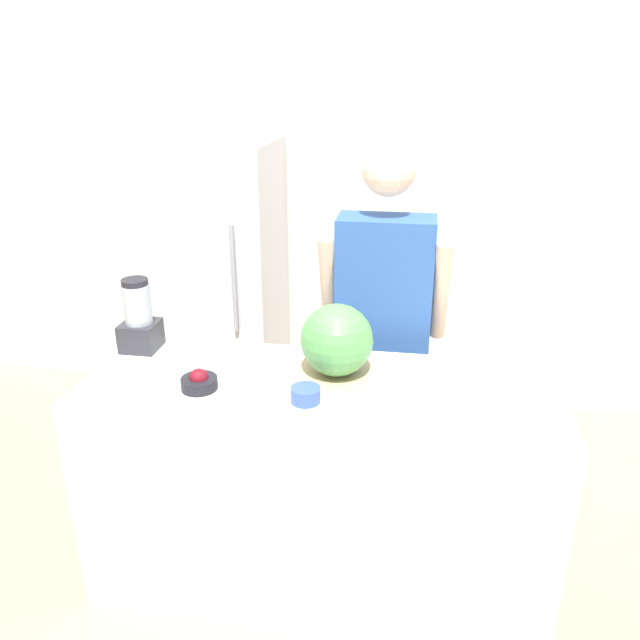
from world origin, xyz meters
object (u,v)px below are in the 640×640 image
Objects in this scene: watermelon at (337,340)px; bowl_cream at (249,385)px; refrigerator at (217,286)px; bowl_small_blue at (306,395)px; person at (382,331)px; bowl_cherries at (199,382)px; blender at (139,319)px.

watermelon reaches higher than bowl_cream.
refrigerator is 15.36× the size of bowl_small_blue.
refrigerator is 5.98× the size of watermelon.
person is at bearing 58.17° from bowl_cream.
watermelon is 2.04× the size of bowl_cherries.
bowl_cherries is (-0.49, -0.18, -0.12)m from watermelon.
refrigerator is 1.44m from bowl_cherries.
bowl_cherries is 0.20m from bowl_cream.
bowl_cherries is 0.44× the size of blender.
blender is at bearing -88.69° from refrigerator.
blender is at bearing 149.72° from bowl_cream.
blender is (-0.77, 0.34, 0.11)m from bowl_small_blue.
blender is (-0.56, 0.33, 0.09)m from bowl_cream.
bowl_small_blue is at bearing -107.67° from person.
bowl_cherries is at bearing -39.93° from blender.
bowl_cream is 0.66m from blender.
bowl_small_blue is 0.85m from blender.
bowl_cherries is (-0.64, -0.68, 0.04)m from person.
refrigerator is at bearing 91.31° from blender.
watermelon is (-0.15, -0.50, 0.17)m from person.
bowl_small_blue is (0.41, -0.03, -0.00)m from bowl_cherries.
refrigerator is 10.56× the size of bowl_cream.
blender is at bearing 156.52° from bowl_small_blue.
blender is (-0.36, 0.30, 0.10)m from bowl_cherries.
bowl_cherries reaches higher than bowl_small_blue.
bowl_cherries is 1.26× the size of bowl_small_blue.
refrigerator is 1.63m from bowl_small_blue.
refrigerator is at bearing 126.26° from watermelon.
person reaches higher than blender.
blender reaches higher than bowl_cream.
bowl_cream is 0.21m from bowl_small_blue.
bowl_small_blue is at bearing -60.60° from refrigerator.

